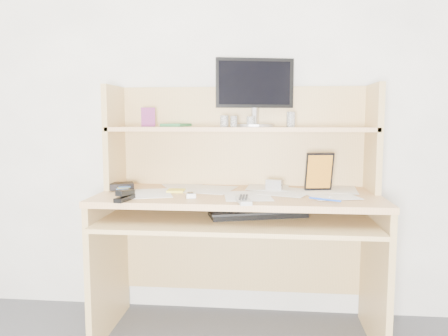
# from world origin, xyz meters

# --- Properties ---
(back_wall) EXTENTS (3.60, 0.04, 2.50)m
(back_wall) POSITION_xyz_m (0.00, 1.80, 1.25)
(back_wall) COLOR white
(back_wall) RESTS_ON floor
(desk) EXTENTS (1.40, 0.70, 1.30)m
(desk) POSITION_xyz_m (0.00, 1.56, 0.69)
(desk) COLOR tan
(desk) RESTS_ON floor
(paper_clutter) EXTENTS (1.32, 0.54, 0.01)m
(paper_clutter) POSITION_xyz_m (0.00, 1.48, 0.75)
(paper_clutter) COLOR white
(paper_clutter) RESTS_ON desk
(keyboard) EXTENTS (0.49, 0.29, 0.03)m
(keyboard) POSITION_xyz_m (0.10, 1.41, 0.67)
(keyboard) COLOR black
(keyboard) RESTS_ON desk
(tv_remote) EXTENTS (0.09, 0.19, 0.02)m
(tv_remote) POSITION_xyz_m (0.04, 1.22, 0.77)
(tv_remote) COLOR #A7A8A2
(tv_remote) RESTS_ON paper_clutter
(flip_phone) EXTENTS (0.06, 0.09, 0.02)m
(flip_phone) POSITION_xyz_m (-0.22, 1.34, 0.77)
(flip_phone) COLOR silver
(flip_phone) RESTS_ON paper_clutter
(stapler) EXTENTS (0.06, 0.15, 0.04)m
(stapler) POSITION_xyz_m (-0.50, 1.23, 0.78)
(stapler) COLOR black
(stapler) RESTS_ON paper_clutter
(wallet) EXTENTS (0.15, 0.14, 0.03)m
(wallet) POSITION_xyz_m (-0.62, 1.53, 0.77)
(wallet) COLOR black
(wallet) RESTS_ON paper_clutter
(sticky_note_pad) EXTENTS (0.09, 0.09, 0.01)m
(sticky_note_pad) POSITION_xyz_m (-0.32, 1.50, 0.76)
(sticky_note_pad) COLOR yellow
(sticky_note_pad) RESTS_ON desk
(digital_camera) EXTENTS (0.09, 0.06, 0.05)m
(digital_camera) POSITION_xyz_m (0.18, 1.58, 0.78)
(digital_camera) COLOR #B4B4B6
(digital_camera) RESTS_ON paper_clutter
(game_case) EXTENTS (0.14, 0.04, 0.20)m
(game_case) POSITION_xyz_m (0.41, 1.57, 0.85)
(game_case) COLOR black
(game_case) RESTS_ON paper_clutter
(blue_pen) EXTENTS (0.14, 0.08, 0.01)m
(blue_pen) POSITION_xyz_m (0.41, 1.30, 0.76)
(blue_pen) COLOR blue
(blue_pen) RESTS_ON paper_clutter
(card_box) EXTENTS (0.08, 0.04, 0.10)m
(card_box) POSITION_xyz_m (-0.50, 1.64, 1.13)
(card_box) COLOR #A81628
(card_box) RESTS_ON desk
(shelf_book) EXTENTS (0.15, 0.18, 0.02)m
(shelf_book) POSITION_xyz_m (-0.36, 1.69, 1.09)
(shelf_book) COLOR #34824E
(shelf_book) RESTS_ON desk
(chip_stack_a) EXTENTS (0.04, 0.04, 0.06)m
(chip_stack_a) POSITION_xyz_m (-0.08, 1.59, 1.11)
(chip_stack_a) COLOR black
(chip_stack_a) RESTS_ON desk
(chip_stack_b) EXTENTS (0.05, 0.05, 0.06)m
(chip_stack_b) POSITION_xyz_m (-0.03, 1.58, 1.11)
(chip_stack_b) COLOR white
(chip_stack_b) RESTS_ON desk
(chip_stack_c) EXTENTS (0.05, 0.05, 0.05)m
(chip_stack_c) POSITION_xyz_m (0.06, 1.59, 1.11)
(chip_stack_c) COLOR black
(chip_stack_c) RESTS_ON desk
(chip_stack_d) EXTENTS (0.05, 0.05, 0.08)m
(chip_stack_d) POSITION_xyz_m (0.26, 1.63, 1.12)
(chip_stack_d) COLOR white
(chip_stack_d) RESTS_ON desk
(monitor) EXTENTS (0.42, 0.21, 0.36)m
(monitor) POSITION_xyz_m (0.07, 1.69, 1.27)
(monitor) COLOR silver
(monitor) RESTS_ON desk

